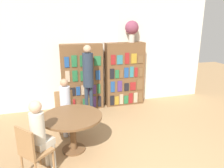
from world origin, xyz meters
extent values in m
cube|color=beige|center=(0.00, 3.36, 1.50)|extent=(6.40, 0.06, 3.00)
cube|color=white|center=(0.00, 3.32, 2.35)|extent=(0.90, 0.01, 1.10)
cube|color=brown|center=(-0.61, 3.17, 0.90)|extent=(1.11, 0.32, 1.80)
cube|color=brown|center=(-1.04, 3.00, 0.19)|extent=(0.12, 0.02, 0.27)
cube|color=maroon|center=(-0.91, 3.00, 0.21)|extent=(0.11, 0.02, 0.29)
cube|color=brown|center=(-0.76, 3.00, 0.17)|extent=(0.12, 0.02, 0.23)
cube|color=#236638|center=(-0.61, 3.00, 0.20)|extent=(0.09, 0.02, 0.27)
cube|color=olive|center=(-0.47, 3.00, 0.20)|extent=(0.13, 0.02, 0.28)
cube|color=#4C2D6B|center=(-0.32, 3.00, 0.22)|extent=(0.10, 0.02, 0.31)
cube|color=black|center=(-0.18, 3.00, 0.22)|extent=(0.09, 0.02, 0.31)
cube|color=black|center=(-1.04, 3.00, 0.57)|extent=(0.12, 0.02, 0.24)
cube|color=black|center=(-0.90, 3.00, 0.56)|extent=(0.13, 0.02, 0.22)
cube|color=navy|center=(-0.76, 3.00, 0.57)|extent=(0.11, 0.02, 0.24)
cube|color=tan|center=(-0.61, 3.00, 0.58)|extent=(0.13, 0.02, 0.26)
cube|color=#4C2D6B|center=(-0.48, 3.00, 0.58)|extent=(0.08, 0.02, 0.26)
cube|color=#4C2D6B|center=(-0.33, 3.00, 0.58)|extent=(0.12, 0.02, 0.25)
cube|color=#236638|center=(-0.19, 3.00, 0.59)|extent=(0.08, 0.02, 0.27)
cube|color=tan|center=(-1.02, 3.00, 0.99)|extent=(0.11, 0.02, 0.29)
cube|color=#236638|center=(-0.82, 3.00, 0.99)|extent=(0.14, 0.02, 0.30)
cube|color=#236638|center=(-0.62, 3.00, 0.98)|extent=(0.13, 0.02, 0.27)
cube|color=olive|center=(-0.42, 3.00, 0.96)|extent=(0.14, 0.02, 0.23)
cube|color=navy|center=(-0.21, 3.00, 0.97)|extent=(0.12, 0.02, 0.26)
cube|color=navy|center=(-1.02, 3.00, 1.37)|extent=(0.12, 0.02, 0.27)
cube|color=#236638|center=(-0.83, 3.00, 1.39)|extent=(0.14, 0.02, 0.30)
cube|color=#236638|center=(-0.62, 3.00, 1.38)|extent=(0.12, 0.02, 0.29)
cube|color=#236638|center=(-0.42, 3.00, 1.39)|extent=(0.13, 0.02, 0.31)
cube|color=#236638|center=(-0.21, 3.00, 1.36)|extent=(0.18, 0.02, 0.25)
cube|color=brown|center=(0.61, 3.17, 0.90)|extent=(1.11, 0.32, 1.80)
cube|color=black|center=(0.19, 3.00, 0.20)|extent=(0.11, 0.02, 0.28)
cube|color=olive|center=(0.33, 3.00, 0.18)|extent=(0.11, 0.02, 0.24)
cube|color=tan|center=(0.47, 3.00, 0.21)|extent=(0.10, 0.02, 0.29)
cube|color=#236638|center=(0.61, 3.00, 0.18)|extent=(0.12, 0.02, 0.24)
cube|color=maroon|center=(0.76, 3.00, 0.21)|extent=(0.11, 0.02, 0.30)
cube|color=tan|center=(0.91, 3.00, 0.21)|extent=(0.11, 0.02, 0.31)
cube|color=brown|center=(1.05, 3.00, 0.20)|extent=(0.12, 0.02, 0.29)
cube|color=navy|center=(0.21, 3.00, 0.60)|extent=(0.12, 0.02, 0.30)
cube|color=#4C2D6B|center=(0.42, 3.00, 0.61)|extent=(0.13, 0.02, 0.31)
cube|color=black|center=(0.62, 3.00, 0.56)|extent=(0.13, 0.02, 0.22)
cube|color=maroon|center=(0.81, 3.00, 0.57)|extent=(0.17, 0.02, 0.24)
cube|color=brown|center=(1.03, 3.00, 0.61)|extent=(0.18, 0.02, 0.31)
cube|color=black|center=(0.19, 3.00, 0.98)|extent=(0.12, 0.02, 0.28)
cube|color=#236638|center=(0.33, 3.00, 0.96)|extent=(0.11, 0.02, 0.24)
cube|color=brown|center=(0.46, 3.00, 0.95)|extent=(0.09, 0.02, 0.22)
cube|color=navy|center=(0.61, 3.00, 0.99)|extent=(0.13, 0.02, 0.28)
cube|color=#2D707A|center=(0.76, 3.00, 1.00)|extent=(0.11, 0.02, 0.30)
cube|color=maroon|center=(0.90, 3.00, 0.98)|extent=(0.09, 0.02, 0.27)
cube|color=brown|center=(1.04, 3.00, 0.96)|extent=(0.11, 0.02, 0.24)
cube|color=maroon|center=(0.22, 3.00, 1.37)|extent=(0.13, 0.02, 0.27)
cube|color=#2D707A|center=(0.41, 3.00, 1.36)|extent=(0.16, 0.02, 0.25)
cube|color=maroon|center=(0.62, 3.00, 1.39)|extent=(0.12, 0.02, 0.31)
cube|color=olive|center=(0.82, 3.00, 1.37)|extent=(0.16, 0.02, 0.28)
cube|color=brown|center=(1.02, 3.00, 1.34)|extent=(0.16, 0.02, 0.22)
cylinder|color=#B7AD9E|center=(0.80, 3.17, 1.93)|extent=(0.16, 0.16, 0.25)
sphere|color=brown|center=(0.80, 3.17, 2.20)|extent=(0.38, 0.38, 0.38)
cylinder|color=brown|center=(-1.12, 1.14, 0.01)|extent=(0.44, 0.44, 0.03)
cylinder|color=brown|center=(-1.12, 1.14, 0.36)|extent=(0.12, 0.12, 0.65)
cylinder|color=brown|center=(-1.12, 1.14, 0.70)|extent=(1.12, 1.12, 0.04)
cube|color=olive|center=(-1.74, 0.61, 0.42)|extent=(0.56, 0.56, 0.04)
cube|color=olive|center=(-1.88, 0.49, 0.67)|extent=(0.29, 0.33, 0.45)
cylinder|color=olive|center=(-1.72, 0.85, 0.20)|extent=(0.04, 0.04, 0.40)
cylinder|color=olive|center=(-1.50, 0.59, 0.20)|extent=(0.04, 0.04, 0.40)
cylinder|color=olive|center=(-1.98, 0.63, 0.20)|extent=(0.04, 0.04, 0.40)
cube|color=olive|center=(-1.18, 1.95, 0.42)|extent=(0.43, 0.43, 0.04)
cube|color=olive|center=(-1.20, 2.13, 0.67)|extent=(0.40, 0.07, 0.45)
cylinder|color=olive|center=(-1.00, 1.80, 0.20)|extent=(0.04, 0.04, 0.40)
cylinder|color=olive|center=(-1.34, 1.77, 0.20)|extent=(0.04, 0.04, 0.40)
cylinder|color=olive|center=(-1.03, 2.14, 0.20)|extent=(0.04, 0.04, 0.40)
cylinder|color=olive|center=(-1.37, 2.11, 0.20)|extent=(0.04, 0.04, 0.40)
cube|color=#B2B7C6|center=(-1.17, 1.81, 0.50)|extent=(0.25, 0.34, 0.12)
cylinder|color=#B2B7C6|center=(-1.18, 1.89, 0.81)|extent=(0.22, 0.22, 0.50)
sphere|color=#A37A5B|center=(-1.18, 1.89, 1.14)|extent=(0.17, 0.17, 0.17)
cylinder|color=#B2B7C6|center=(-1.10, 1.71, 0.22)|extent=(0.10, 0.10, 0.44)
cylinder|color=#B2B7C6|center=(-1.23, 1.70, 0.22)|extent=(0.10, 0.10, 0.44)
cube|color=beige|center=(-1.64, 0.70, 0.50)|extent=(0.39, 0.38, 0.12)
cylinder|color=beige|center=(-1.70, 0.65, 0.81)|extent=(0.23, 0.23, 0.50)
sphere|color=tan|center=(-1.70, 0.65, 1.16)|extent=(0.19, 0.19, 0.19)
cylinder|color=beige|center=(-1.59, 0.82, 0.22)|extent=(0.10, 0.10, 0.44)
cylinder|color=beige|center=(-1.51, 0.72, 0.22)|extent=(0.10, 0.10, 0.44)
cylinder|color=#232D3D|center=(-0.59, 2.66, 0.39)|extent=(0.10, 0.10, 0.78)
cylinder|color=#232D3D|center=(-0.47, 2.66, 0.39)|extent=(0.10, 0.10, 0.78)
cylinder|color=#232D3D|center=(-0.53, 2.66, 1.21)|extent=(0.27, 0.27, 0.85)
sphere|color=tan|center=(-0.53, 2.66, 1.73)|extent=(0.19, 0.19, 0.19)
cylinder|color=#232D3D|center=(-0.45, 2.91, 1.42)|extent=(0.07, 0.30, 0.07)
camera|label=1|loc=(-1.44, -2.60, 2.42)|focal=35.00mm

